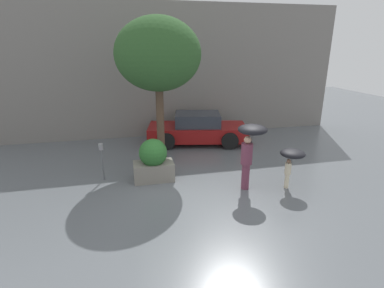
% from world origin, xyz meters
% --- Properties ---
extents(ground_plane, '(40.00, 40.00, 0.00)m').
position_xyz_m(ground_plane, '(0.00, 0.00, 0.00)').
color(ground_plane, slate).
extents(building_facade, '(18.00, 0.30, 6.00)m').
position_xyz_m(building_facade, '(0.00, 6.50, 3.00)').
color(building_facade, gray).
rests_on(building_facade, ground).
extents(planter_box, '(1.27, 0.89, 1.38)m').
position_xyz_m(planter_box, '(-0.61, 1.36, 0.66)').
color(planter_box, gray).
rests_on(planter_box, ground).
extents(person_adult, '(0.86, 0.86, 1.99)m').
position_xyz_m(person_adult, '(2.12, 0.14, 1.48)').
color(person_adult, brown).
rests_on(person_adult, ground).
extents(person_child, '(0.74, 0.74, 1.24)m').
position_xyz_m(person_child, '(3.36, -0.15, 1.03)').
color(person_child, beige).
rests_on(person_child, ground).
extents(parked_car_near, '(4.53, 2.59, 1.35)m').
position_xyz_m(parked_car_near, '(1.68, 4.79, 0.63)').
color(parked_car_near, maroon).
rests_on(parked_car_near, ground).
extents(street_tree, '(2.93, 2.93, 5.12)m').
position_xyz_m(street_tree, '(-0.16, 2.93, 3.85)').
color(street_tree, brown).
rests_on(street_tree, ground).
extents(parking_meter, '(0.14, 0.14, 1.24)m').
position_xyz_m(parking_meter, '(-2.20, 1.71, 0.89)').
color(parking_meter, '#595B60').
rests_on(parking_meter, ground).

